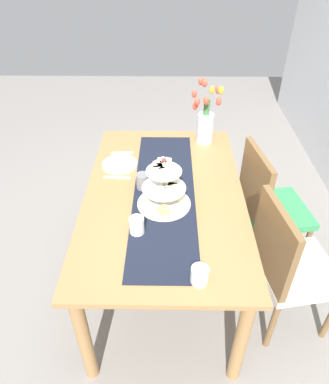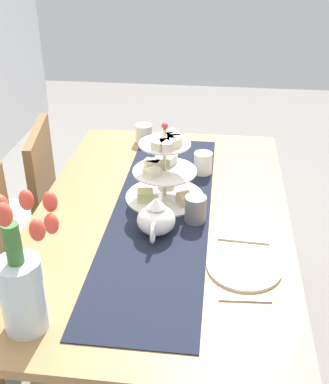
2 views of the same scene
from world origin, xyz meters
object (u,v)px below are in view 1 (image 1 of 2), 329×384
dinner_plate_left (120,164)px  knife_left (117,177)px  tiered_cake_stand (164,188)px  fork_left (122,153)px  chair_right (287,264)px  teapot (165,171)px  tulip_vase (205,121)px  mug_grey (143,181)px  mug_white_text (137,226)px  chair_left (267,204)px  dining_table (164,207)px  cream_jug (200,275)px

dinner_plate_left → knife_left: bearing=0.0°
tiered_cake_stand → fork_left: 0.63m
chair_right → teapot: chair_right is taller
tulip_vase → knife_left: size_ratio=2.56×
chair_right → mug_grey: (-0.36, -0.82, 0.30)m
dinner_plate_left → mug_white_text: bearing=14.4°
tiered_cake_stand → mug_white_text: 0.27m
tiered_cake_stand → dinner_plate_left: tiered_cake_stand is taller
chair_left → dinner_plate_left: chair_left is taller
dinner_plate_left → mug_white_text: (0.62, 0.16, 0.04)m
mug_grey → mug_white_text: bearing=-1.1°
teapot → fork_left: size_ratio=1.59×
mug_grey → tiered_cake_stand: bearing=40.6°
chair_left → tulip_vase: (-0.40, -0.41, 0.41)m
dining_table → cream_jug: (0.63, 0.16, 0.15)m
chair_left → mug_grey: chair_left is taller
tulip_vase → cream_jug: bearing=-5.2°
dining_table → tiered_cake_stand: (0.10, 0.00, 0.22)m
chair_right → mug_grey: size_ratio=9.58×
dinner_plate_left → mug_grey: bearing=34.0°
mug_white_text → chair_right: bearing=91.1°
tulip_vase → mug_white_text: 1.03m
cream_jug → dinner_plate_left: cream_jug is taller
chair_left → tulip_vase: size_ratio=2.09×
dinner_plate_left → dining_table: bearing=44.8°
cream_jug → chair_left: bearing=147.8°
mug_white_text → tulip_vase: bearing=156.3°
cream_jug → dinner_plate_left: 1.03m
chair_right → tulip_vase: 1.09m
tulip_vase → knife_left: (0.46, -0.57, -0.16)m
tulip_vase → cream_jug: 1.25m
cream_jug → mug_grey: bearing=-156.8°
chair_right → mug_grey: chair_right is taller
chair_right → tiered_cake_stand: bearing=-106.9°
tulip_vase → knife_left: 0.75m
dining_table → mug_grey: (-0.05, -0.13, 0.16)m
dining_table → knife_left: 0.35m
fork_left → knife_left: (0.29, 0.00, 0.00)m
teapot → tulip_vase: tulip_vase is taller
chair_left → chair_right: bearing=0.0°
dining_table → teapot: 0.22m
dinner_plate_left → knife_left: dinner_plate_left is taller
chair_left → fork_left: 1.04m
cream_jug → mug_white_text: 0.43m
dining_table → mug_white_text: (0.33, -0.13, 0.16)m
tulip_vase → dinner_plate_left: tulip_vase is taller
teapot → chair_right: bearing=56.9°
tiered_cake_stand → tulip_vase: bearing=158.7°
chair_left → knife_left: 1.02m
chair_right → dining_table: bearing=-114.3°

